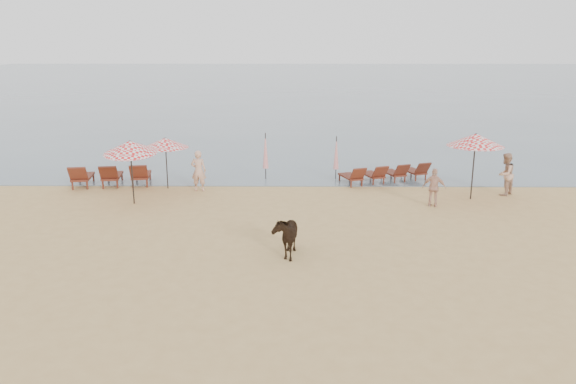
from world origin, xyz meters
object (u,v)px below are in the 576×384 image
lounger_cluster_right (385,173)px  beachgoer_right_a (505,174)px  umbrella_closed_right (266,151)px  beachgoer_right_b (434,188)px  umbrella_open_left_b (130,147)px  cow (285,234)px  beachgoer_left (199,171)px  lounger_cluster_left (111,175)px  umbrella_open_right (476,140)px  umbrella_open_left_a (165,143)px  umbrella_closed_left (336,153)px

lounger_cluster_right → beachgoer_right_a: (4.50, -2.08, 0.45)m
umbrella_closed_right → beachgoer_right_b: 7.83m
umbrella_open_left_b → beachgoer_right_a: size_ratio=1.47×
cow → lounger_cluster_right: bearing=67.2°
beachgoer_left → beachgoer_right_a: bearing=-178.7°
lounger_cluster_right → umbrella_closed_right: size_ratio=1.94×
beachgoer_left → beachgoer_right_b: bearing=170.3°
lounger_cluster_right → beachgoer_right_b: 3.97m
lounger_cluster_left → umbrella_closed_right: (6.59, 1.31, 0.82)m
umbrella_open_right → umbrella_open_left_b: bearing=-175.7°
lounger_cluster_left → umbrella_open_right: (14.88, -1.90, 1.88)m
lounger_cluster_left → umbrella_open_left_b: umbrella_open_left_b is taller
lounger_cluster_left → umbrella_closed_right: bearing=2.5°
lounger_cluster_right → beachgoer_right_a: 4.98m
umbrella_open_left_a → beachgoer_right_b: bearing=10.8°
umbrella_closed_left → lounger_cluster_right: bearing=-13.3°
umbrella_open_left_b → beachgoer_left: bearing=28.4°
umbrella_closed_left → beachgoer_right_b: umbrella_closed_left is taller
beachgoer_left → beachgoer_right_a: beachgoer_right_a is taller
umbrella_open_left_b → umbrella_closed_left: bearing=13.7°
umbrella_open_right → beachgoer_left: size_ratio=1.53×
umbrella_open_left_b → umbrella_closed_left: size_ratio=1.29×
lounger_cluster_left → beachgoer_right_a: (16.40, -1.27, 0.38)m
lounger_cluster_left → umbrella_closed_right: 6.77m
umbrella_open_right → beachgoer_left: bearing=175.0°
umbrella_open_right → cow: umbrella_open_right is taller
umbrella_open_right → umbrella_closed_left: 6.16m
umbrella_closed_right → beachgoer_left: 3.41m
umbrella_open_left_a → cow: umbrella_open_left_a is taller
umbrella_closed_right → beachgoer_right_a: umbrella_closed_right is taller
umbrella_open_left_b → umbrella_closed_right: umbrella_open_left_b is taller
umbrella_open_right → umbrella_closed_left: (-5.12, 3.23, -1.15)m
beachgoer_right_a → umbrella_open_left_b: bearing=-38.2°
umbrella_open_right → umbrella_closed_right: bearing=159.7°
lounger_cluster_left → beachgoer_right_a: beachgoer_right_a is taller
lounger_cluster_left → beachgoer_left: size_ratio=2.00×
lounger_cluster_right → umbrella_closed_left: umbrella_closed_left is taller
beachgoer_left → umbrella_open_left_a: bearing=-11.7°
beachgoer_right_b → umbrella_open_right: bearing=-132.0°
umbrella_closed_left → umbrella_closed_right: (-3.17, -0.01, 0.09)m
beachgoer_right_b → umbrella_closed_right: bearing=-16.0°
umbrella_open_left_b → umbrella_closed_left: 9.05m
lounger_cluster_left → umbrella_open_right: size_ratio=1.31×
cow → beachgoer_left: 8.17m
lounger_cluster_right → lounger_cluster_left: bearing=163.8°
umbrella_open_left_a → beachgoer_left: 1.83m
cow → beachgoer_right_a: 11.10m
umbrella_open_left_b → beachgoer_right_a: (14.70, 1.42, -1.34)m
umbrella_closed_right → beachgoer_right_b: bearing=-33.1°
umbrella_open_left_b → beachgoer_left: 3.23m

